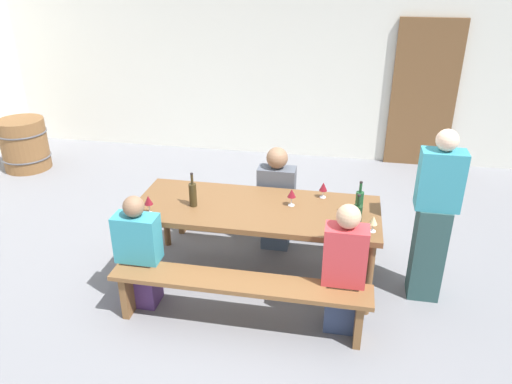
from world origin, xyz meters
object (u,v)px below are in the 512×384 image
(wooden_door, at_px, (423,95))
(seated_guest_near_0, at_px, (139,255))
(wine_bottle_0, at_px, (357,218))
(wine_glass_1, at_px, (148,201))
(wine_bottle_2, at_px, (359,203))
(wine_bottle_1, at_px, (193,194))
(wine_glass_0, at_px, (373,221))
(wine_glass_3, at_px, (292,194))
(wine_glass_2, at_px, (323,187))
(standing_host, at_px, (433,221))
(bench_far, at_px, (269,208))
(seated_guest_near_1, at_px, (344,272))
(seated_guest_far_0, at_px, (276,200))
(wine_barrel, at_px, (24,144))
(bench_near, at_px, (239,290))
(tasting_table, at_px, (256,214))

(wooden_door, xyz_separation_m, seated_guest_near_0, (-2.71, -3.90, -0.56))
(wine_bottle_0, relative_size, wine_glass_1, 1.95)
(wine_bottle_2, bearing_deg, wine_bottle_1, -177.07)
(wine_glass_0, distance_m, wine_glass_3, 0.81)
(wine_bottle_1, distance_m, wine_glass_1, 0.40)
(wine_bottle_1, height_order, wine_glass_1, wine_bottle_1)
(wine_glass_2, bearing_deg, wine_bottle_1, -160.92)
(standing_host, bearing_deg, wooden_door, -94.14)
(bench_far, height_order, seated_guest_near_1, seated_guest_near_1)
(wine_glass_1, bearing_deg, seated_guest_near_0, -91.28)
(seated_guest_far_0, relative_size, wine_barrel, 1.51)
(wine_glass_0, height_order, wine_glass_1, wine_glass_1)
(seated_guest_near_0, xyz_separation_m, standing_host, (2.47, 0.58, 0.28))
(bench_far, xyz_separation_m, wine_glass_3, (0.31, -0.66, 0.51))
(bench_near, height_order, bench_far, same)
(wooden_door, distance_m, seated_guest_far_0, 3.24)
(seated_guest_far_0, bearing_deg, wine_bottle_1, -44.53)
(wine_glass_3, height_order, wine_barrel, wine_glass_3)
(bench_far, height_order, wine_bottle_1, wine_bottle_1)
(wine_bottle_2, bearing_deg, wine_glass_1, -170.80)
(wine_bottle_0, relative_size, seated_guest_near_1, 0.30)
(seated_guest_far_0, distance_m, standing_host, 1.59)
(wine_glass_0, height_order, wine_barrel, wine_glass_0)
(wine_glass_0, bearing_deg, wine_glass_3, 154.13)
(wine_glass_1, bearing_deg, seated_guest_far_0, 41.76)
(standing_host, bearing_deg, tasting_table, -0.40)
(wine_bottle_2, relative_size, wine_barrel, 0.45)
(bench_far, relative_size, standing_host, 1.35)
(wine_bottle_1, relative_size, wine_glass_3, 1.98)
(wine_bottle_0, bearing_deg, wooden_door, 76.02)
(seated_guest_far_0, bearing_deg, wine_bottle_0, 42.14)
(bench_near, bearing_deg, seated_guest_far_0, 85.65)
(wine_glass_0, distance_m, wine_barrel, 5.40)
(seated_guest_near_1, relative_size, standing_host, 0.72)
(wine_glass_2, height_order, standing_host, standing_host)
(bench_far, bearing_deg, wooden_door, 54.90)
(wine_bottle_0, bearing_deg, bench_near, -153.34)
(bench_far, distance_m, wine_barrel, 4.04)
(bench_far, relative_size, wine_glass_3, 13.00)
(bench_near, relative_size, wine_glass_0, 15.03)
(wine_bottle_0, height_order, seated_guest_near_1, seated_guest_near_1)
(tasting_table, bearing_deg, wine_glass_2, 27.96)
(bench_near, relative_size, wine_glass_2, 13.78)
(wine_bottle_0, bearing_deg, wine_barrel, 153.54)
(wine_glass_0, bearing_deg, bench_near, -155.18)
(tasting_table, height_order, bench_far, tasting_table)
(tasting_table, xyz_separation_m, seated_guest_near_0, (-0.92, -0.59, -0.19))
(seated_guest_near_0, bearing_deg, wine_bottle_2, -72.40)
(wine_glass_0, distance_m, wine_glass_1, 1.95)
(bench_far, bearing_deg, wine_bottle_2, -39.43)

